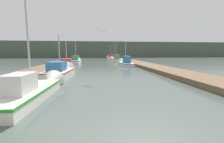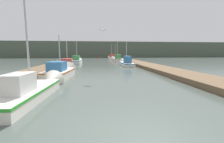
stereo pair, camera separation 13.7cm
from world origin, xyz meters
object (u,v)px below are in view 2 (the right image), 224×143
object	(u,v)px
fishing_boat_2	(68,67)
mooring_piling_1	(58,65)
fishing_boat_3	(126,63)
fishing_boat_4	(77,61)
fishing_boat_7	(111,58)
mooring_piling_2	(80,57)
mooring_piling_3	(76,58)
seagull_1	(99,28)
fishing_boat_1	(61,71)
fishing_boat_5	(117,59)
fishing_boat_0	(35,88)
mooring_piling_0	(121,58)
fishing_boat_6	(115,59)
channel_buoy	(99,58)
seagull_lead	(103,30)

from	to	relation	value
fishing_boat_2	mooring_piling_1	bearing A→B (deg)	142.45
fishing_boat_3	fishing_boat_4	xyz separation A→B (m)	(-7.96, 4.47, 0.06)
fishing_boat_7	mooring_piling_2	size ratio (longest dim) A/B	6.47
mooring_piling_3	seagull_1	bearing A→B (deg)	-66.74
fishing_boat_1	mooring_piling_1	distance (m)	5.28
mooring_piling_2	fishing_boat_5	bearing A→B (deg)	-51.55
fishing_boat_0	mooring_piling_1	distance (m)	10.71
fishing_boat_7	fishing_boat_4	bearing A→B (deg)	-116.08
fishing_boat_2	fishing_boat_4	bearing A→B (deg)	84.58
fishing_boat_1	mooring_piling_0	world-z (taller)	fishing_boat_1
mooring_piling_1	fishing_boat_1	bearing A→B (deg)	-73.95
fishing_boat_5	mooring_piling_1	xyz separation A→B (m)	(-9.17, -13.96, 0.09)
fishing_boat_6	mooring_piling_0	distance (m)	2.86
fishing_boat_1	seagull_1	world-z (taller)	seagull_1
mooring_piling_3	mooring_piling_2	bearing A→B (deg)	86.64
mooring_piling_2	mooring_piling_3	size ratio (longest dim) A/B	0.78
fishing_boat_0	channel_buoy	size ratio (longest dim) A/B	5.65
fishing_boat_7	fishing_boat_6	bearing A→B (deg)	-85.75
channel_buoy	fishing_boat_7	bearing A→B (deg)	-63.54
fishing_boat_2	mooring_piling_0	size ratio (longest dim) A/B	3.72
fishing_boat_7	seagull_lead	size ratio (longest dim) A/B	11.26
seagull_1	fishing_boat_6	bearing A→B (deg)	119.19
fishing_boat_3	fishing_boat_4	world-z (taller)	fishing_boat_4
fishing_boat_4	mooring_piling_3	xyz separation A→B (m)	(-1.26, 10.04, 0.14)
fishing_boat_3	mooring_piling_1	bearing A→B (deg)	-150.61
fishing_boat_4	mooring_piling_3	distance (m)	10.12
fishing_boat_6	seagull_1	xyz separation A→B (m)	(-4.36, -12.08, 5.61)
fishing_boat_2	mooring_piling_3	bearing A→B (deg)	88.07
mooring_piling_2	seagull_1	size ratio (longest dim) A/B	1.97
fishing_boat_1	seagull_lead	xyz separation A→B (m)	(3.47, -1.32, 3.31)
fishing_boat_5	mooring_piling_0	bearing A→B (deg)	65.00
mooring_piling_1	mooring_piling_3	xyz separation A→B (m)	(-0.07, 19.15, 0.05)
fishing_boat_7	channel_buoy	distance (m)	7.68
fishing_boat_4	seagull_lead	bearing A→B (deg)	-75.65
fishing_boat_6	fishing_boat_7	bearing A→B (deg)	88.68
fishing_boat_1	mooring_piling_3	xyz separation A→B (m)	(-1.53, 24.23, 0.18)
seagull_lead	mooring_piling_0	bearing A→B (deg)	96.00
fishing_boat_6	mooring_piling_2	world-z (taller)	fishing_boat_6
fishing_boat_4	mooring_piling_3	world-z (taller)	fishing_boat_4
fishing_boat_5	mooring_piling_1	distance (m)	16.71
mooring_piling_0	channel_buoy	distance (m)	15.56
fishing_boat_3	mooring_piling_2	bearing A→B (deg)	115.86
fishing_boat_2	seagull_lead	size ratio (longest dim) A/B	8.61
channel_buoy	fishing_boat_1	bearing A→B (deg)	-96.56
channel_buoy	seagull_1	size ratio (longest dim) A/B	2.10
fishing_boat_2	fishing_boat_5	size ratio (longest dim) A/B	0.79
fishing_boat_0	fishing_boat_4	xyz separation A→B (m)	(-0.20, 19.74, 0.12)
fishing_boat_5	fishing_boat_6	distance (m)	5.41
mooring_piling_2	seagull_1	bearing A→B (deg)	-75.12
fishing_boat_2	mooring_piling_2	distance (m)	25.94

